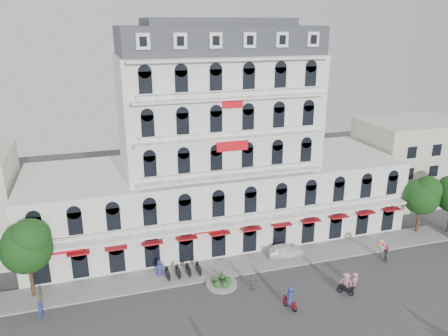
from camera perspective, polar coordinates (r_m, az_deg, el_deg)
The scene contains 16 objects.
ground at distance 42.11m, azimuth 6.29°, elevation -18.63°, with size 120.00×120.00×0.00m, color #38383A.
sidewalk at distance 49.00m, azimuth 2.08°, elevation -12.54°, with size 53.00×4.00×0.16m, color gray.
main_building at distance 52.85m, azimuth -0.97°, elevation 1.58°, with size 45.00×15.00×25.80m.
flank_building_east at distance 69.75m, azimuth 22.96°, elevation 0.90°, with size 14.00×10.00×12.00m, color beige.
traffic_island at distance 45.71m, azimuth -0.33°, elevation -14.79°, with size 3.20×3.20×1.60m.
parked_scooter_row at distance 47.47m, azimuth -5.32°, elevation -13.86°, with size 4.40×1.80×1.10m, color black, non-canonical shape.
tree_west_inner at distance 45.20m, azimuth -24.39°, elevation -9.07°, with size 4.76×4.76×8.25m.
tree_east_inner at distance 59.12m, azimuth 24.47°, elevation -3.14°, with size 4.40×4.37×7.57m.
parked_car at distance 50.97m, azimuth 8.04°, elevation -10.56°, with size 1.74×4.33×1.47m, color white.
rider_east at distance 42.47m, azimuth 8.66°, elevation -16.38°, with size 0.90×1.62×2.36m.
rider_center at distance 45.50m, azimuth 15.65°, elevation -14.25°, with size 1.34×1.36×2.35m.
pedestrian_left at distance 47.24m, azimuth -8.41°, elevation -12.83°, with size 0.92×0.60×1.87m, color navy.
pedestrian_mid at distance 44.68m, azimuth 3.76°, elevation -14.72°, with size 1.05×0.44×1.79m, color slate.
pedestrian_right at distance 47.16m, azimuth 16.71°, elevation -13.79°, with size 0.98×0.57×1.52m, color #DD757F.
pedestrian_far at distance 44.18m, azimuth -22.84°, elevation -16.73°, with size 0.66×0.44×1.82m, color navy.
balloon_vendor at distance 52.32m, azimuth 20.23°, elevation -10.16°, with size 1.43×1.35×2.45m.
Camera 1 is at (-13.93, -30.60, 25.36)m, focal length 35.00 mm.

